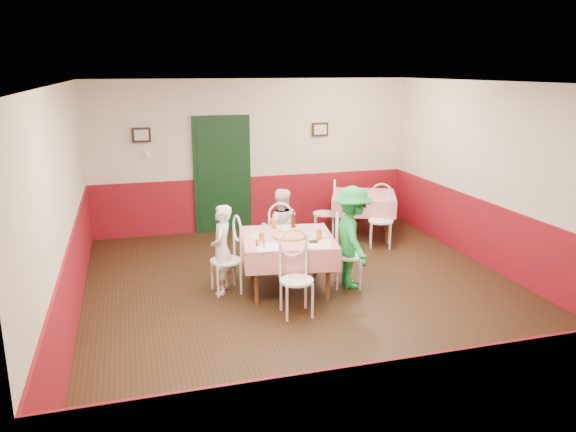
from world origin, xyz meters
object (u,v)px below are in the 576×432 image
object	(u,v)px
main_table	(288,263)
glass_b	(319,235)
beer_bottle	(293,220)
chair_left	(226,261)
pizza	(290,236)
diner_left	(222,249)
second_table	(363,215)
chair_right	(348,256)
chair_second_a	(325,214)
chair_far	(281,240)
diner_right	(353,237)
glass_a	(262,238)
diner_far	(281,229)
wallet	(313,242)
chair_second_b	(381,221)
glass_c	(274,224)
chair_near	(297,281)

from	to	relation	value
main_table	glass_b	distance (m)	0.64
glass_b	beer_bottle	xyz separation A→B (m)	(-0.17, 0.63, 0.05)
chair_left	glass_b	world-z (taller)	glass_b
pizza	diner_left	size ratio (longest dim) A/B	0.38
second_table	chair_right	world-z (taller)	chair_right
chair_second_a	second_table	bearing A→B (deg)	112.96
chair_far	beer_bottle	bearing A→B (deg)	113.63
diner_right	glass_a	bearing A→B (deg)	96.58
chair_far	diner_far	xyz separation A→B (m)	(0.01, 0.05, 0.17)
wallet	beer_bottle	bearing A→B (deg)	104.10
chair_second_b	wallet	distance (m)	2.55
chair_right	pizza	bearing A→B (deg)	101.32
chair_far	chair_second_b	size ratio (longest dim) A/B	1.00
wallet	diner_left	size ratio (longest dim) A/B	0.09
pizza	wallet	bearing A→B (deg)	-54.66
diner_left	glass_b	bearing A→B (deg)	91.03
diner_left	glass_c	bearing A→B (deg)	129.87
diner_far	main_table	bearing A→B (deg)	92.43
chair_left	chair_near	bearing A→B (deg)	30.75
chair_far	wallet	distance (m)	1.23
diner_right	glass_c	bearing A→B (deg)	64.53
beer_bottle	pizza	bearing A→B (deg)	-112.85
chair_second_a	chair_near	bearing A→B (deg)	-2.66
chair_near	chair_far	bearing A→B (deg)	83.28
second_table	pizza	world-z (taller)	pizza
chair_left	chair_second_a	xyz separation A→B (m)	(2.15, 2.04, 0.00)
diner_right	beer_bottle	bearing A→B (deg)	60.07
chair_right	glass_c	distance (m)	1.15
main_table	chair_left	world-z (taller)	chair_left
chair_second_a	main_table	bearing A→B (deg)	-8.18
main_table	chair_far	size ratio (longest dim) A/B	1.36
chair_left	wallet	bearing A→B (deg)	60.98
chair_far	glass_b	size ratio (longest dim) A/B	6.26
glass_a	glass_b	xyz separation A→B (m)	(0.76, -0.10, 0.01)
chair_far	diner_left	xyz separation A→B (m)	(-1.02, -0.70, 0.16)
glass_c	diner_right	distance (m)	1.14
wallet	diner_left	world-z (taller)	diner_left
chair_right	wallet	bearing A→B (deg)	128.62
glass_b	wallet	bearing A→B (deg)	-143.87
diner_left	diner_right	world-z (taller)	diner_right
wallet	second_table	bearing A→B (deg)	63.13
beer_bottle	diner_right	distance (m)	0.88
wallet	pizza	bearing A→B (deg)	134.27
second_table	chair_near	xyz separation A→B (m)	(-2.19, -3.01, 0.08)
chair_left	diner_far	bearing A→B (deg)	122.39
chair_left	glass_a	distance (m)	0.64
glass_c	chair_second_b	bearing A→B (deg)	24.45
glass_c	glass_b	bearing A→B (deg)	-58.35
chair_right	chair_near	xyz separation A→B (m)	(-0.97, -0.71, 0.00)
beer_bottle	diner_left	bearing A→B (deg)	-168.13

